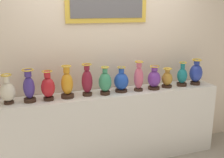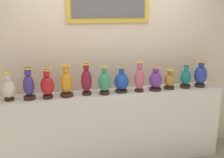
% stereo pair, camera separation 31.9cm
% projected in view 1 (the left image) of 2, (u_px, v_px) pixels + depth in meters
% --- Properties ---
extents(display_shelf, '(2.99, 0.42, 0.99)m').
position_uv_depth(display_shelf, '(112.00, 127.00, 3.67)').
color(display_shelf, silver).
rests_on(display_shelf, ground_plane).
extents(back_wall, '(5.54, 0.14, 2.88)m').
position_uv_depth(back_wall, '(106.00, 54.00, 3.67)').
color(back_wall, beige).
rests_on(back_wall, ground_plane).
extents(vase_ivory, '(0.17, 0.17, 0.35)m').
position_uv_depth(vase_ivory, '(8.00, 91.00, 3.09)').
color(vase_ivory, '#382319').
rests_on(vase_ivory, display_shelf).
extents(vase_indigo, '(0.14, 0.14, 0.39)m').
position_uv_depth(vase_indigo, '(29.00, 87.00, 3.14)').
color(vase_indigo, '#382319').
rests_on(vase_indigo, display_shelf).
extents(vase_crimson, '(0.16, 0.16, 0.36)m').
position_uv_depth(vase_crimson, '(48.00, 87.00, 3.20)').
color(vase_crimson, '#382319').
rests_on(vase_crimson, display_shelf).
extents(vase_amber, '(0.16, 0.16, 0.40)m').
position_uv_depth(vase_amber, '(67.00, 84.00, 3.29)').
color(vase_amber, '#382319').
rests_on(vase_amber, display_shelf).
extents(vase_burgundy, '(0.14, 0.14, 0.41)m').
position_uv_depth(vase_burgundy, '(87.00, 81.00, 3.37)').
color(vase_burgundy, '#382319').
rests_on(vase_burgundy, display_shelf).
extents(vase_jade, '(0.16, 0.16, 0.36)m').
position_uv_depth(vase_jade, '(105.00, 82.00, 3.42)').
color(vase_jade, '#382319').
rests_on(vase_jade, display_shelf).
extents(vase_sapphire, '(0.19, 0.19, 0.33)m').
position_uv_depth(vase_sapphire, '(121.00, 81.00, 3.53)').
color(vase_sapphire, '#382319').
rests_on(vase_sapphire, display_shelf).
extents(vase_rose, '(0.12, 0.12, 0.40)m').
position_uv_depth(vase_rose, '(139.00, 77.00, 3.56)').
color(vase_rose, '#382319').
rests_on(vase_rose, display_shelf).
extents(vase_violet, '(0.17, 0.17, 0.32)m').
position_uv_depth(vase_violet, '(154.00, 79.00, 3.65)').
color(vase_violet, '#382319').
rests_on(vase_violet, display_shelf).
extents(vase_ochre, '(0.15, 0.15, 0.27)m').
position_uv_depth(vase_ochre, '(167.00, 79.00, 3.74)').
color(vase_ochre, '#382319').
rests_on(vase_ochre, display_shelf).
extents(vase_teal, '(0.14, 0.14, 0.34)m').
position_uv_depth(vase_teal, '(182.00, 76.00, 3.80)').
color(vase_teal, '#382319').
rests_on(vase_teal, display_shelf).
extents(vase_cobalt, '(0.18, 0.18, 0.37)m').
position_uv_depth(vase_cobalt, '(196.00, 73.00, 3.86)').
color(vase_cobalt, '#382319').
rests_on(vase_cobalt, display_shelf).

